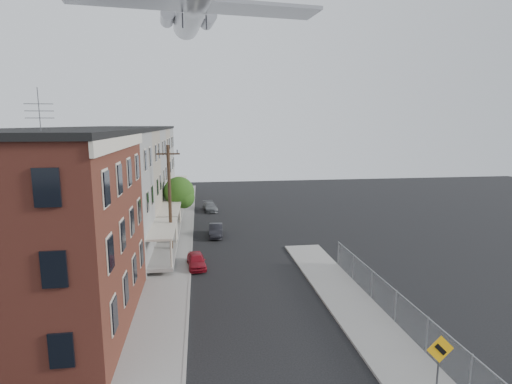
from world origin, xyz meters
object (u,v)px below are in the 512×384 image
warning_sign (439,358)px  car_far (210,207)px  airplane (194,0)px  street_tree (180,194)px  car_mid (216,230)px  car_near (196,260)px  utility_pole (170,200)px

warning_sign → car_far: warning_sign is taller
warning_sign → car_far: (-7.64, 35.82, -1.35)m
airplane → street_tree: bearing=119.6°
car_mid → airplane: 20.97m
car_near → car_far: car_near is taller
street_tree → car_mid: 6.42m
warning_sign → utility_pole: size_ratio=0.31×
car_near → car_mid: (1.80, 8.24, 0.04)m
car_near → car_mid: bearing=72.1°
car_mid → airplane: (-1.51, 1.12, 20.88)m
street_tree → car_mid: bearing=-52.8°
street_tree → car_near: (1.67, -12.82, -2.90)m
car_mid → car_far: 11.45m
car_near → warning_sign: bearing=-65.9°
car_mid → airplane: bearing=146.5°
utility_pole → street_tree: utility_pole is taller
utility_pole → car_mid: utility_pole is taller
street_tree → car_near: size_ratio=1.62×
warning_sign → car_near: warning_sign is taller
warning_sign → car_far: size_ratio=0.76×
car_far → street_tree: bearing=-123.2°
utility_pole → airplane: bearing=70.5°
warning_sign → utility_pole: 22.25m
warning_sign → airplane: 33.36m
car_near → car_mid: car_mid is taller
car_near → airplane: 22.92m
car_far → airplane: bearing=-105.0°
street_tree → car_near: 13.25m
warning_sign → car_near: bearing=119.7°
car_mid → airplane: size_ratio=0.14×
warning_sign → utility_pole: (-11.20, 19.03, 2.79)m
warning_sign → car_mid: 25.50m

